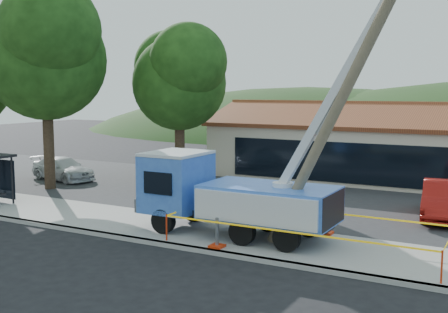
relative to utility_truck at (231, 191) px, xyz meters
name	(u,v)px	position (x,y,z in m)	size (l,w,h in m)	color
ground	(139,265)	(-1.03, -4.14, -1.74)	(120.00, 120.00, 0.00)	black
curb	(177,246)	(-1.03, -2.04, -1.66)	(60.00, 0.25, 0.15)	#9A9790
sidewalk	(205,234)	(-1.03, -0.14, -1.66)	(60.00, 4.00, 0.15)	#9A9790
parking_lot	(288,198)	(-1.03, 7.86, -1.69)	(60.00, 12.00, 0.10)	#28282B
strip_mall	(405,150)	(2.97, 15.84, 0.14)	(22.50, 8.53, 4.67)	beige
tree_west_near	(45,47)	(-13.03, 3.86, 5.78)	(7.56, 6.72, 10.80)	#332316
tree_lot	(179,74)	(-8.03, 8.86, 4.47)	(6.30, 5.60, 8.94)	#332316
hill_west	(307,131)	(-16.03, 50.86, -1.74)	(78.40, 56.00, 28.00)	#203C16
utility_truck	(231,191)	(0.00, 0.00, 0.00)	(10.03, 3.89, 9.83)	black
leaning_pole	(347,87)	(4.19, -0.15, 3.71)	(4.89, 2.00, 9.74)	brown
caution_tape	(305,227)	(2.93, -0.23, -0.90)	(9.08, 3.23, 0.93)	red
car_silver	(178,191)	(-6.91, 6.96, -1.74)	(1.80, 4.47, 1.52)	#B3B5BA
car_red	(443,221)	(6.36, 6.60, -1.74)	(1.62, 4.65, 1.53)	maroon
car_white	(63,181)	(-14.50, 6.29, -1.74)	(1.83, 4.50, 1.31)	silver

